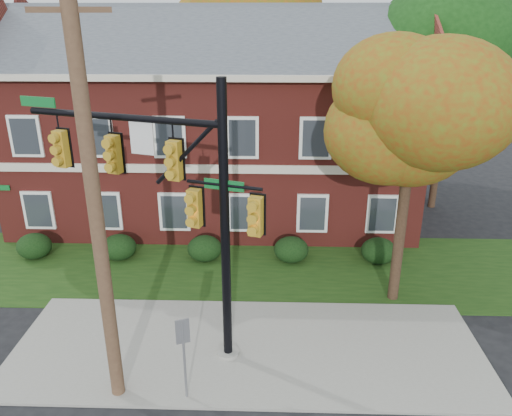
{
  "coord_description": "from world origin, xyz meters",
  "views": [
    {
      "loc": [
        0.63,
        -11.36,
        9.51
      ],
      "look_at": [
        0.19,
        3.0,
        3.79
      ],
      "focal_mm": 35.0,
      "sensor_mm": 36.0,
      "label": 1
    }
  ],
  "objects_px": {
    "tree_near_right": "(423,111)",
    "tree_far_rear": "(250,22)",
    "hedge_far_right": "(379,251)",
    "sign_post": "(184,346)",
    "hedge_left": "(119,247)",
    "hedge_center": "(205,248)",
    "hedge_right": "(291,250)",
    "utility_pole": "(96,212)",
    "traffic_signal": "(174,192)",
    "hedge_far_left": "(34,246)",
    "apartment_building": "(215,113)",
    "tree_right_rear": "(462,42)"
  },
  "relations": [
    {
      "from": "tree_near_right",
      "to": "tree_far_rear",
      "type": "distance_m",
      "value": 17.12
    },
    {
      "from": "hedge_far_right",
      "to": "sign_post",
      "type": "distance_m",
      "value": 10.22
    },
    {
      "from": "hedge_left",
      "to": "sign_post",
      "type": "height_order",
      "value": "sign_post"
    },
    {
      "from": "hedge_center",
      "to": "tree_far_rear",
      "type": "relative_size",
      "value": 0.12
    },
    {
      "from": "tree_near_right",
      "to": "hedge_far_right",
      "type": "bearing_deg",
      "value": 94.52
    },
    {
      "from": "hedge_left",
      "to": "hedge_center",
      "type": "distance_m",
      "value": 3.5
    },
    {
      "from": "hedge_left",
      "to": "hedge_center",
      "type": "relative_size",
      "value": 1.0
    },
    {
      "from": "hedge_center",
      "to": "hedge_right",
      "type": "xyz_separation_m",
      "value": [
        3.5,
        0.0,
        0.0
      ]
    },
    {
      "from": "hedge_right",
      "to": "tree_near_right",
      "type": "bearing_deg",
      "value": -37.28
    },
    {
      "from": "hedge_right",
      "to": "utility_pole",
      "type": "height_order",
      "value": "utility_pole"
    },
    {
      "from": "hedge_far_right",
      "to": "utility_pole",
      "type": "relative_size",
      "value": 0.14
    },
    {
      "from": "tree_far_rear",
      "to": "hedge_left",
      "type": "bearing_deg",
      "value": -110.29
    },
    {
      "from": "tree_near_right",
      "to": "traffic_signal",
      "type": "bearing_deg",
      "value": -158.79
    },
    {
      "from": "hedge_far_left",
      "to": "tree_near_right",
      "type": "bearing_deg",
      "value": -11.27
    },
    {
      "from": "hedge_far_left",
      "to": "sign_post",
      "type": "relative_size",
      "value": 0.57
    },
    {
      "from": "utility_pole",
      "to": "apartment_building",
      "type": "bearing_deg",
      "value": 65.82
    },
    {
      "from": "tree_far_rear",
      "to": "sign_post",
      "type": "height_order",
      "value": "tree_far_rear"
    },
    {
      "from": "utility_pole",
      "to": "hedge_far_right",
      "type": "bearing_deg",
      "value": 24.39
    },
    {
      "from": "hedge_far_right",
      "to": "tree_right_rear",
      "type": "relative_size",
      "value": 0.13
    },
    {
      "from": "sign_post",
      "to": "apartment_building",
      "type": "bearing_deg",
      "value": 70.48
    },
    {
      "from": "hedge_center",
      "to": "tree_far_rear",
      "type": "bearing_deg",
      "value": 84.15
    },
    {
      "from": "sign_post",
      "to": "hedge_center",
      "type": "bearing_deg",
      "value": 71.95
    },
    {
      "from": "hedge_far_left",
      "to": "hedge_right",
      "type": "bearing_deg",
      "value": 0.0
    },
    {
      "from": "hedge_right",
      "to": "hedge_far_left",
      "type": "bearing_deg",
      "value": 180.0
    },
    {
      "from": "hedge_center",
      "to": "tree_near_right",
      "type": "xyz_separation_m",
      "value": [
        7.22,
        -2.83,
        6.14
      ]
    },
    {
      "from": "tree_near_right",
      "to": "tree_far_rear",
      "type": "xyz_separation_m",
      "value": [
        -5.88,
        15.93,
        2.17
      ]
    },
    {
      "from": "hedge_far_right",
      "to": "sign_post",
      "type": "height_order",
      "value": "sign_post"
    },
    {
      "from": "utility_pole",
      "to": "tree_right_rear",
      "type": "bearing_deg",
      "value": 29.2
    },
    {
      "from": "hedge_far_left",
      "to": "tree_far_rear",
      "type": "xyz_separation_m",
      "value": [
        8.34,
        13.09,
        8.32
      ]
    },
    {
      "from": "hedge_center",
      "to": "hedge_far_right",
      "type": "relative_size",
      "value": 1.0
    },
    {
      "from": "tree_near_right",
      "to": "sign_post",
      "type": "height_order",
      "value": "tree_near_right"
    },
    {
      "from": "hedge_far_left",
      "to": "hedge_center",
      "type": "distance_m",
      "value": 7.0
    },
    {
      "from": "hedge_right",
      "to": "tree_far_rear",
      "type": "xyz_separation_m",
      "value": [
        -2.16,
        13.09,
        8.32
      ]
    },
    {
      "from": "hedge_far_left",
      "to": "tree_far_rear",
      "type": "bearing_deg",
      "value": 57.5
    },
    {
      "from": "apartment_building",
      "to": "hedge_far_left",
      "type": "bearing_deg",
      "value": -143.11
    },
    {
      "from": "apartment_building",
      "to": "hedge_right",
      "type": "height_order",
      "value": "apartment_building"
    },
    {
      "from": "traffic_signal",
      "to": "hedge_center",
      "type": "bearing_deg",
      "value": 108.14
    },
    {
      "from": "hedge_far_right",
      "to": "hedge_right",
      "type": "bearing_deg",
      "value": 180.0
    },
    {
      "from": "hedge_right",
      "to": "sign_post",
      "type": "bearing_deg",
      "value": -111.04
    },
    {
      "from": "hedge_far_left",
      "to": "sign_post",
      "type": "distance_m",
      "value": 10.88
    },
    {
      "from": "hedge_center",
      "to": "utility_pole",
      "type": "distance_m",
      "value": 9.11
    },
    {
      "from": "apartment_building",
      "to": "sign_post",
      "type": "height_order",
      "value": "apartment_building"
    },
    {
      "from": "hedge_far_left",
      "to": "hedge_left",
      "type": "bearing_deg",
      "value": 0.0
    },
    {
      "from": "hedge_far_left",
      "to": "tree_far_rear",
      "type": "relative_size",
      "value": 0.12
    },
    {
      "from": "hedge_far_right",
      "to": "sign_post",
      "type": "relative_size",
      "value": 0.57
    },
    {
      "from": "apartment_building",
      "to": "tree_right_rear",
      "type": "height_order",
      "value": "tree_right_rear"
    },
    {
      "from": "hedge_far_left",
      "to": "tree_far_rear",
      "type": "distance_m",
      "value": 17.61
    },
    {
      "from": "apartment_building",
      "to": "hedge_left",
      "type": "relative_size",
      "value": 13.43
    },
    {
      "from": "utility_pole",
      "to": "sign_post",
      "type": "bearing_deg",
      "value": -21.92
    },
    {
      "from": "tree_right_rear",
      "to": "tree_far_rear",
      "type": "height_order",
      "value": "tree_far_rear"
    }
  ]
}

